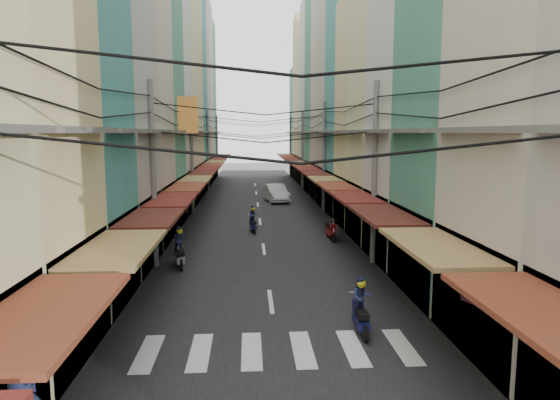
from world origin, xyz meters
name	(u,v)px	position (x,y,z in m)	size (l,w,h in m)	color
ground	(268,285)	(0.00, 0.00, 0.00)	(160.00, 160.00, 0.00)	slate
road	(258,208)	(0.00, 20.00, 0.01)	(10.00, 80.00, 0.02)	black
sidewalk_left	(175,209)	(-6.50, 20.00, 0.03)	(3.00, 80.00, 0.06)	gray
sidewalk_right	(340,207)	(6.50, 20.00, 0.03)	(3.00, 80.00, 0.06)	gray
crosswalk	(277,350)	(0.00, -6.00, 0.03)	(7.55, 2.40, 0.01)	silver
building_row_left	(143,76)	(-7.92, 16.56, 9.78)	(7.80, 67.67, 23.70)	silver
building_row_right	(371,83)	(7.92, 16.45, 9.41)	(7.80, 68.98, 22.59)	teal
utility_poles	(259,123)	(0.00, 15.01, 6.59)	(10.20, 66.13, 8.20)	slate
white_car	(276,202)	(1.60, 23.80, 0.00)	(5.27, 2.07, 1.86)	silver
bicycle	(442,275)	(7.33, 0.89, 0.00)	(0.60, 1.60, 1.10)	black
moving_scooters	(267,251)	(0.07, 3.48, 0.53)	(8.06, 17.10, 1.84)	black
parked_scooters	(414,301)	(4.62, -3.63, 0.48)	(12.79, 12.37, 1.02)	black
pedestrians	(146,265)	(-4.57, -0.71, 1.05)	(14.54, 22.69, 2.23)	#26202B
market_umbrella	(503,289)	(5.63, -7.21, 2.01)	(2.17, 2.17, 2.28)	#B2B2B7
traffic_sign	(476,275)	(5.38, -6.27, 2.13)	(0.10, 0.64, 2.92)	slate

